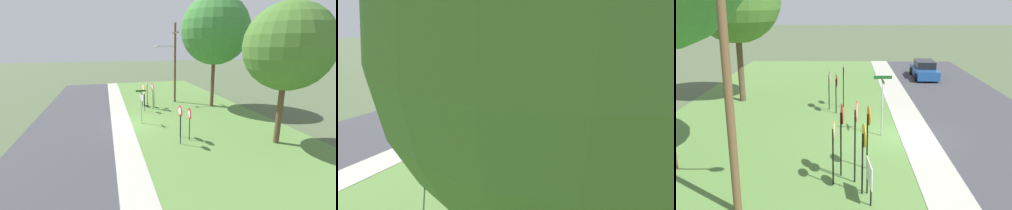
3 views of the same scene
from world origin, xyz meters
The scene contains 17 objects.
ground_plane centered at (0.00, 0.00, 0.00)m, with size 160.00×160.00×0.00m, color #4C5B3D.
road_asphalt centered at (0.00, -4.80, 0.01)m, with size 44.00×6.40×0.01m, color #3D3D42.
sidewalk_strip centered at (0.00, -0.80, 0.03)m, with size 44.00×1.60×0.06m, color #ADAA9E.
grass_median centered at (0.00, 6.00, 0.02)m, with size 44.00×12.00×0.04m, color #567F3D.
stop_sign_near_left centered at (-5.48, 1.91, 1.77)m, with size 0.75×0.12×2.37m.
stop_sign_near_right centered at (-4.67, 2.14, 2.12)m, with size 0.68×0.11×2.88m.
stop_sign_far_left centered at (-4.85, 2.87, 1.65)m, with size 0.62×0.09×2.25m.
stop_sign_far_center centered at (-4.17, 2.61, 1.97)m, with size 0.72×0.12×2.65m.
stop_sign_far_right centered at (-3.56, 1.66, 1.79)m, with size 0.72×0.12×2.41m.
yield_sign_near_left centered at (3.58, 2.99, 1.68)m, with size 0.76×0.13×2.22m.
yield_sign_near_right centered at (4.84, 2.60, 1.99)m, with size 0.70×0.10×2.62m.
yield_sign_far_left centered at (4.32, 3.40, 1.71)m, with size 0.78×0.10×2.25m.
street_name_post centered at (0.00, 0.84, 1.72)m, with size 0.96×0.82×2.81m.
utility_pole centered at (-6.59, 5.48, 4.70)m, with size 2.10×2.51×8.62m.
notice_board centered at (-5.84, 1.74, 0.87)m, with size 1.10×0.13×1.25m.
oak_tree_left centered at (-3.67, 8.87, 7.76)m, with size 6.76×6.76×11.12m.
oak_tree_right centered at (6.23, 8.87, 6.20)m, with size 5.27×5.27×8.81m.
Camera 1 is at (18.27, -1.81, 6.31)m, focal length 24.87 mm.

